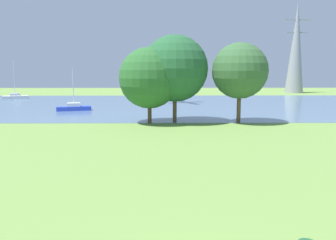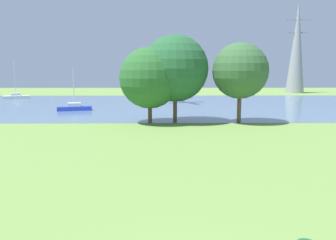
{
  "view_description": "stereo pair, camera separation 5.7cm",
  "coord_description": "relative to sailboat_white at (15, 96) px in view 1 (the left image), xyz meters",
  "views": [
    {
      "loc": [
        -1.0,
        -8.15,
        5.94
      ],
      "look_at": [
        -0.72,
        14.72,
        2.59
      ],
      "focal_mm": 37.53,
      "sensor_mm": 36.0,
      "label": 1
    },
    {
      "loc": [
        -0.94,
        -8.15,
        5.94
      ],
      "look_at": [
        -0.72,
        14.72,
        2.59
      ],
      "focal_mm": 37.53,
      "sensor_mm": 36.0,
      "label": 2
    }
  ],
  "objects": [
    {
      "name": "ground_plane",
      "position": [
        30.57,
        -39.86,
        -0.47
      ],
      "size": [
        160.0,
        160.0,
        0.0
      ],
      "primitive_type": "plane",
      "color": "olive"
    },
    {
      "name": "tree_west_near",
      "position": [
        37.86,
        -31.55,
        5.24
      ],
      "size": [
        6.12,
        6.12,
        8.79
      ],
      "color": "brown",
      "rests_on": "ground"
    },
    {
      "name": "electricity_pylon",
      "position": [
        61.91,
        16.95,
        10.56
      ],
      "size": [
        6.4,
        4.4,
        22.04
      ],
      "color": "gray",
      "rests_on": "ground"
    },
    {
      "name": "tree_east_near",
      "position": [
        28.01,
        -31.73,
        4.48
      ],
      "size": [
        6.64,
        6.64,
        8.28
      ],
      "color": "brown",
      "rests_on": "ground"
    },
    {
      "name": "water_surface",
      "position": [
        30.57,
        -11.86,
        -0.46
      ],
      "size": [
        140.0,
        40.0,
        0.02
      ],
      "primitive_type": "cube",
      "color": "slate",
      "rests_on": "ground"
    },
    {
      "name": "sailboat_blue",
      "position": [
        16.71,
        -19.99,
        -0.02
      ],
      "size": [
        5.02,
        2.67,
        6.05
      ],
      "color": "blue",
      "rests_on": "water_surface"
    },
    {
      "name": "sailboat_white",
      "position": [
        0.0,
        0.0,
        0.0
      ],
      "size": [
        5.03,
        2.97,
        7.74
      ],
      "color": "white",
      "rests_on": "water_surface"
    },
    {
      "name": "tree_mid_shore",
      "position": [
        30.79,
        -30.98,
        5.49
      ],
      "size": [
        7.37,
        7.37,
        9.65
      ],
      "color": "brown",
      "rests_on": "ground"
    }
  ]
}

